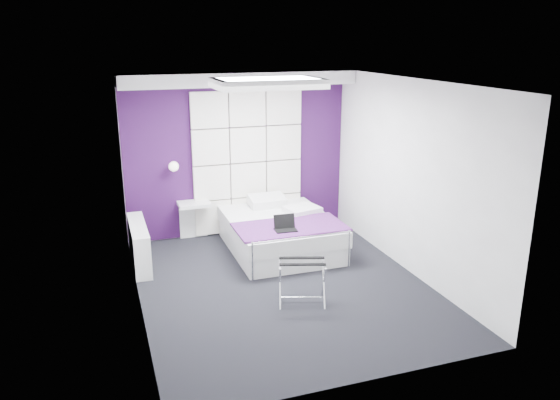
# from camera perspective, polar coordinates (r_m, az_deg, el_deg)

# --- Properties ---
(floor) EXTENTS (4.40, 4.40, 0.00)m
(floor) POSITION_cam_1_polar(r_m,az_deg,el_deg) (7.19, 0.29, -8.90)
(floor) COLOR black
(floor) RESTS_ON ground
(ceiling) EXTENTS (4.40, 4.40, 0.00)m
(ceiling) POSITION_cam_1_polar(r_m,az_deg,el_deg) (6.50, 0.32, 12.24)
(ceiling) COLOR white
(ceiling) RESTS_ON wall_back
(wall_back) EXTENTS (3.60, 0.00, 3.60)m
(wall_back) POSITION_cam_1_polar(r_m,az_deg,el_deg) (8.78, -4.44, 4.79)
(wall_back) COLOR silver
(wall_back) RESTS_ON floor
(wall_left) EXTENTS (0.00, 4.40, 4.40)m
(wall_left) POSITION_cam_1_polar(r_m,az_deg,el_deg) (6.39, -15.13, -0.31)
(wall_left) COLOR silver
(wall_left) RESTS_ON floor
(wall_right) EXTENTS (0.00, 4.40, 4.40)m
(wall_right) POSITION_cam_1_polar(r_m,az_deg,el_deg) (7.50, 13.42, 2.30)
(wall_right) COLOR silver
(wall_right) RESTS_ON floor
(accent_wall) EXTENTS (3.58, 0.02, 2.58)m
(accent_wall) POSITION_cam_1_polar(r_m,az_deg,el_deg) (8.77, -4.42, 4.78)
(accent_wall) COLOR #320E3F
(accent_wall) RESTS_ON wall_back
(soffit) EXTENTS (3.58, 0.50, 0.20)m
(soffit) POSITION_cam_1_polar(r_m,az_deg,el_deg) (8.37, -4.18, 12.52)
(soffit) COLOR white
(soffit) RESTS_ON wall_back
(headboard) EXTENTS (1.80, 0.08, 2.30)m
(headboard) POSITION_cam_1_polar(r_m,az_deg,el_deg) (8.79, -3.37, 3.95)
(headboard) COLOR white
(headboard) RESTS_ON wall_back
(skylight) EXTENTS (1.36, 0.86, 0.12)m
(skylight) POSITION_cam_1_polar(r_m,az_deg,el_deg) (7.07, -1.32, 12.19)
(skylight) COLOR white
(skylight) RESTS_ON ceiling
(wall_lamp) EXTENTS (0.15, 0.15, 0.15)m
(wall_lamp) POSITION_cam_1_polar(r_m,az_deg,el_deg) (8.46, -11.09, 3.52)
(wall_lamp) COLOR white
(wall_lamp) RESTS_ON wall_back
(radiator) EXTENTS (0.22, 1.20, 0.60)m
(radiator) POSITION_cam_1_polar(r_m,az_deg,el_deg) (7.95, -14.51, -4.53)
(radiator) COLOR white
(radiator) RESTS_ON floor
(bed) EXTENTS (1.56, 1.87, 0.66)m
(bed) POSITION_cam_1_polar(r_m,az_deg,el_deg) (8.24, -0.04, -3.37)
(bed) COLOR white
(bed) RESTS_ON floor
(nightstand) EXTENTS (0.49, 0.38, 0.05)m
(nightstand) POSITION_cam_1_polar(r_m,az_deg,el_deg) (8.63, -8.98, -0.40)
(nightstand) COLOR white
(nightstand) RESTS_ON wall_back
(luggage_rack) EXTENTS (0.55, 0.40, 0.54)m
(luggage_rack) POSITION_cam_1_polar(r_m,az_deg,el_deg) (6.66, 2.30, -8.49)
(luggage_rack) COLOR silver
(luggage_rack) RESTS_ON floor
(laptop) EXTENTS (0.30, 0.21, 0.22)m
(laptop) POSITION_cam_1_polar(r_m,az_deg,el_deg) (7.58, 0.50, -2.76)
(laptop) COLOR black
(laptop) RESTS_ON bed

